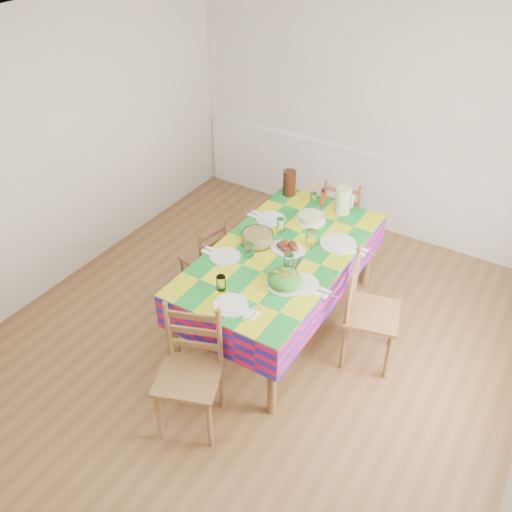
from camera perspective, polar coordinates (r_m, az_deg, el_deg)
The scene contains 22 objects.
room at distance 4.18m, azimuth -0.07°, elevation 3.62°, with size 4.58×5.08×2.78m.
wainscot at distance 6.57m, azimuth 11.58°, elevation 7.12°, with size 4.41×0.06×0.92m.
dining_table at distance 4.82m, azimuth 2.73°, elevation -0.39°, with size 1.14×2.11×0.82m.
setting_near_head at distance 4.24m, azimuth -2.98°, elevation -4.36°, with size 0.45×0.30×0.13m.
setting_left_near at distance 4.69m, azimuth -2.41°, elevation 0.23°, with size 0.49×0.29×0.13m.
setting_left_far at distance 5.12m, azimuth 1.86°, elevation 3.70°, with size 0.51×0.30×0.13m.
setting_right_near at distance 4.45m, azimuth 4.33°, elevation -2.10°, with size 0.56×0.32×0.14m.
setting_right_far at distance 4.87m, azimuth 7.68°, elevation 1.50°, with size 0.61×0.35×0.16m.
meat_platter at distance 4.78m, azimuth 3.32°, elevation 0.95°, with size 0.34×0.24×0.07m.
salad_platter at distance 4.37m, azimuth 3.05°, elevation -2.48°, with size 0.32×0.32×0.13m.
pasta_bowl at distance 4.85m, azimuth 0.11°, elevation 1.94°, with size 0.29×0.29×0.10m.
cake at distance 5.17m, azimuth 5.80°, elevation 3.97°, with size 0.28×0.28×0.08m.
serving_utensils at distance 4.60m, azimuth 3.89°, elevation -1.02°, with size 0.16×0.35×0.01m.
flower_vase at distance 5.43m, azimuth 6.06°, elevation 6.34°, with size 0.14×0.12×0.22m.
hot_sauce at distance 5.43m, azimuth 7.00°, elevation 6.19°, with size 0.04×0.04×0.18m, color red.
green_pitcher at distance 5.31m, azimuth 9.16°, elevation 5.80°, with size 0.15×0.15×0.26m, color #BCDA9A.
tea_pitcher at distance 5.56m, azimuth 3.54°, elevation 7.70°, with size 0.13×0.13×0.26m, color black.
name_card at distance 4.09m, azimuth -4.49°, elevation -6.53°, with size 0.09×0.03×0.02m, color white.
chair_near at distance 4.16m, azimuth -6.92°, elevation -12.08°, with size 0.59×0.58×1.04m.
chair_far at distance 5.97m, azimuth 9.10°, elevation 4.09°, with size 0.48×0.47×0.96m.
chair_left at distance 5.38m, azimuth -5.31°, elevation -0.24°, with size 0.43×0.44×0.85m.
chair_right at distance 4.70m, azimuth 11.59°, elevation -5.83°, with size 0.54×0.56×1.04m.
Camera 1 is at (1.87, -2.99, 3.60)m, focal length 38.00 mm.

